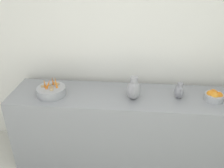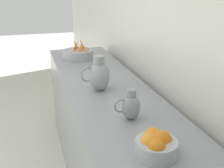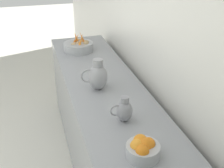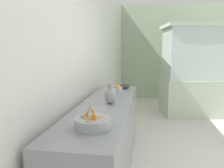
{
  "view_description": "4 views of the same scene",
  "coord_description": "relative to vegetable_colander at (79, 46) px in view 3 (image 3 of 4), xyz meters",
  "views": [
    {
      "loc": [
        0.72,
        -0.05,
        2.23
      ],
      "look_at": [
        -1.4,
        -0.24,
        1.12
      ],
      "focal_mm": 37.85,
      "sensor_mm": 36.0,
      "label": 1
    },
    {
      "loc": [
        -1.02,
        1.79,
        1.65
      ],
      "look_at": [
        -1.53,
        0.09,
        0.99
      ],
      "focal_mm": 44.25,
      "sensor_mm": 36.0,
      "label": 2
    },
    {
      "loc": [
        -1.0,
        1.99,
        2.01
      ],
      "look_at": [
        -1.51,
        0.24,
        1.08
      ],
      "focal_mm": 46.53,
      "sensor_mm": 36.0,
      "label": 3
    },
    {
      "loc": [
        -1.04,
        -2.7,
        1.57
      ],
      "look_at": [
        -1.49,
        0.21,
        1.13
      ],
      "focal_mm": 36.74,
      "sensor_mm": 36.0,
      "label": 4
    }
  ],
  "objects": [
    {
      "name": "prep_counter",
      "position": [
        -0.06,
        0.92,
        -0.51
      ],
      "size": [
        0.61,
        2.78,
        0.92
      ],
      "primitive_type": "cube",
      "color": "gray",
      "rests_on": "ground_plane"
    },
    {
      "name": "tile_wall_left",
      "position": [
        -0.47,
        1.42,
        0.53
      ],
      "size": [
        0.1,
        8.79,
        3.0
      ],
      "primitive_type": "cube",
      "color": "white",
      "rests_on": "ground_plane"
    },
    {
      "name": "orange_bowl",
      "position": [
        -0.04,
        1.75,
        0.0
      ],
      "size": [
        0.19,
        0.19,
        0.11
      ],
      "color": "#ADAFB5",
      "rests_on": "prep_counter"
    },
    {
      "name": "vegetable_colander",
      "position": [
        0.0,
        0.0,
        0.0
      ],
      "size": [
        0.31,
        0.31,
        0.22
      ],
      "color": "#9EA0A5",
      "rests_on": "prep_counter"
    },
    {
      "name": "metal_pitcher_tall",
      "position": [
        0.01,
        0.9,
        0.06
      ],
      "size": [
        0.21,
        0.15,
        0.25
      ],
      "color": "#939399",
      "rests_on": "prep_counter"
    },
    {
      "name": "metal_pitcher_short",
      "position": [
        -0.05,
        1.39,
        0.03
      ],
      "size": [
        0.15,
        0.11,
        0.18
      ],
      "color": "gray",
      "rests_on": "prep_counter"
    }
  ]
}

